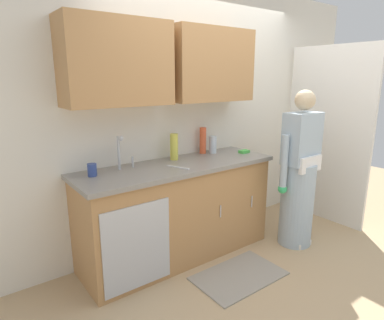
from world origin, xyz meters
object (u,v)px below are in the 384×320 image
object	(u,v)px
person_at_sink	(299,181)
bottle_soap	(203,140)
knife_on_counter	(178,167)
bottle_water_short	(174,147)
cup_by_sink	(92,170)
sink	(131,174)
sponge	(244,152)
bottle_dish_liquid	(213,145)

from	to	relation	value
person_at_sink	bottle_soap	bearing A→B (deg)	130.65
bottle_soap	knife_on_counter	world-z (taller)	bottle_soap
knife_on_counter	bottle_water_short	bearing A→B (deg)	133.01
bottle_water_short	cup_by_sink	size ratio (longest dim) A/B	2.46
bottle_water_short	bottle_soap	bearing A→B (deg)	7.31
sink	bottle_soap	xyz separation A→B (m)	(0.96, 0.21, 0.15)
sink	sponge	distance (m)	1.33
bottle_soap	sink	bearing A→B (deg)	-167.69
knife_on_counter	sponge	bearing A→B (deg)	74.34
bottle_dish_liquid	bottle_water_short	size ratio (longest dim) A/B	0.72
bottle_soap	sponge	xyz separation A→B (m)	(0.37, -0.26, -0.12)
person_at_sink	sink	bearing A→B (deg)	160.98
sponge	bottle_water_short	bearing A→B (deg)	165.16
person_at_sink	knife_on_counter	bearing A→B (deg)	159.73
bottle_dish_liquid	knife_on_counter	bearing A→B (deg)	-157.25
person_at_sink	bottle_soap	distance (m)	1.08
bottle_soap	sponge	bearing A→B (deg)	-34.89
bottle_dish_liquid	bottle_soap	bearing A→B (deg)	149.80
bottle_water_short	knife_on_counter	world-z (taller)	bottle_water_short
knife_on_counter	person_at_sink	bearing A→B (deg)	49.95
person_at_sink	bottle_dish_liquid	bearing A→B (deg)	128.38
cup_by_sink	knife_on_counter	distance (m)	0.75
bottle_dish_liquid	sponge	bearing A→B (deg)	-36.40
bottle_dish_liquid	bottle_water_short	distance (m)	0.50
bottle_dish_liquid	sponge	distance (m)	0.35
person_at_sink	bottle_water_short	xyz separation A→B (m)	(-1.06, 0.71, 0.38)
bottle_soap	sponge	world-z (taller)	bottle_soap
knife_on_counter	sponge	size ratio (longest dim) A/B	2.18
bottle_water_short	bottle_soap	size ratio (longest dim) A/B	0.93
bottle_water_short	cup_by_sink	xyz separation A→B (m)	(-0.86, -0.07, -0.08)
person_at_sink	sponge	world-z (taller)	person_at_sink
cup_by_sink	bottle_dish_liquid	bearing A→B (deg)	2.74
bottle_soap	cup_by_sink	size ratio (longest dim) A/B	2.65
bottle_water_short	knife_on_counter	distance (m)	0.33
sink	cup_by_sink	distance (m)	0.33
bottle_water_short	sink	bearing A→B (deg)	-164.16
bottle_dish_liquid	knife_on_counter	distance (m)	0.70
sink	person_at_sink	size ratio (longest dim) A/B	0.31
bottle_water_short	knife_on_counter	xyz separation A→B (m)	(-0.14, -0.27, -0.13)
cup_by_sink	knife_on_counter	size ratio (longest dim) A/B	0.44
sink	sponge	world-z (taller)	sink
sink	bottle_dish_liquid	bearing A→B (deg)	8.33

